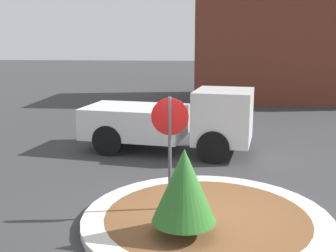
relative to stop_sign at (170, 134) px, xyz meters
The scene contains 6 objects.
ground_plane 1.93m from the stop_sign, 20.23° to the right, with size 120.00×120.00×0.00m, color #38383A.
traffic_island 1.86m from the stop_sign, 20.23° to the right, with size 4.99×4.99×0.16m.
stop_sign is the anchor object (origin of this frame).
island_shrub 1.37m from the stop_sign, 73.06° to the right, with size 1.16×1.16×1.60m.
utility_truck 5.12m from the stop_sign, 93.45° to the left, with size 5.63×2.92×2.06m.
storefront_building 18.95m from the stop_sign, 69.47° to the left, with size 13.08×6.07×7.04m.
Camera 1 is at (-0.07, -7.90, 3.64)m, focal length 45.00 mm.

